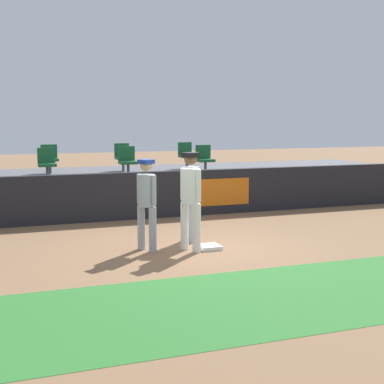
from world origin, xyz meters
TOP-DOWN VIEW (x-y plane):
  - ground_plane at (0.00, 0.00)m, footprint 60.00×60.00m
  - grass_foreground_strip at (0.00, -3.16)m, footprint 18.00×2.80m
  - first_base at (0.26, -0.14)m, footprint 0.40×0.40m
  - player_fielder_home at (-0.13, -0.11)m, footprint 0.47×0.61m
  - player_runner_visitor at (-0.92, 0.17)m, footprint 0.45×0.45m
  - player_coach_visitor at (0.18, 0.70)m, footprint 0.45×0.49m
  - field_wall at (0.01, 3.52)m, footprint 18.00×0.26m
  - bleacher_platform at (0.00, 6.09)m, footprint 18.00×4.80m
  - seat_back_left at (-2.06, 6.76)m, footprint 0.48×0.44m
  - seat_back_center at (0.13, 6.76)m, footprint 0.45×0.44m
  - seat_front_left at (-2.31, 4.96)m, footprint 0.45×0.44m
  - seat_front_center at (-0.14, 4.96)m, footprint 0.47×0.44m
  - seat_front_right at (2.14, 4.96)m, footprint 0.45×0.44m
  - seat_back_right at (2.20, 6.76)m, footprint 0.45×0.44m

SIDE VIEW (x-z plane):
  - ground_plane at x=0.00m, z-range 0.00..0.00m
  - grass_foreground_strip at x=0.00m, z-range 0.00..0.01m
  - first_base at x=0.26m, z-range 0.00..0.08m
  - bleacher_platform at x=0.00m, z-range 0.00..0.92m
  - field_wall at x=0.01m, z-range 0.00..1.19m
  - player_runner_visitor at x=-0.92m, z-range 0.14..1.90m
  - player_coach_visitor at x=0.18m, z-range 0.15..1.99m
  - player_fielder_home at x=-0.13m, z-range 0.15..2.04m
  - seat_back_right at x=2.20m, z-range 0.97..1.81m
  - seat_back_center at x=0.13m, z-range 0.97..1.81m
  - seat_front_right at x=2.14m, z-range 0.97..1.81m
  - seat_front_left at x=-2.31m, z-range 0.97..1.81m
  - seat_front_center at x=-0.14m, z-range 0.97..1.81m
  - seat_back_left at x=-2.06m, z-range 0.97..1.81m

